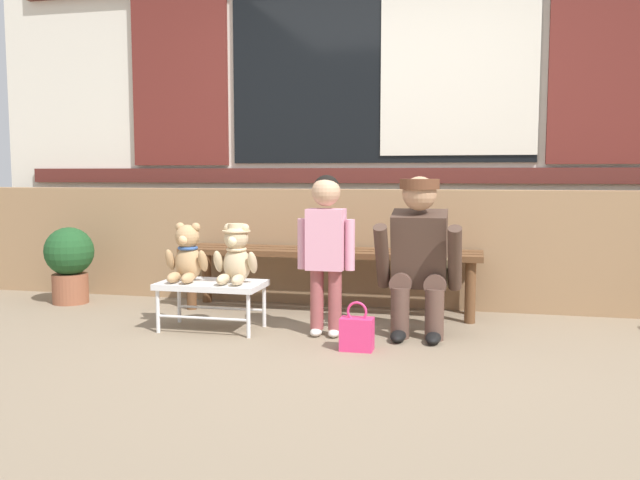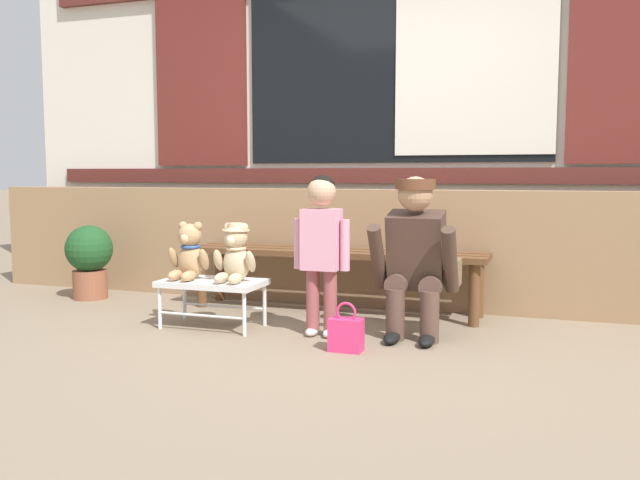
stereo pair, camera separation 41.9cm
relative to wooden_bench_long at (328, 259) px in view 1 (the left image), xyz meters
The scene contains 11 objects.
ground_plane 1.15m from the wooden_bench_long, 77.67° to the right, with size 60.00×60.00×0.00m, color #84725B.
brick_low_wall 0.44m from the wooden_bench_long, 57.59° to the left, with size 6.59×0.25×0.85m, color #997551.
shop_facade 1.77m from the wooden_bench_long, 75.03° to the left, with size 6.73×0.26×3.80m.
wooden_bench_long is the anchor object (origin of this frame).
small_display_bench 0.92m from the wooden_bench_long, 130.00° to the right, with size 0.64×0.36×0.30m.
teddy_bear_plain 1.02m from the wooden_bench_long, 136.96° to the right, with size 0.28×0.26×0.36m.
teddy_bear_with_hat 0.82m from the wooden_bench_long, 121.45° to the right, with size 0.28×0.27×0.36m.
child_standing 0.74m from the wooden_bench_long, 78.74° to the right, with size 0.35×0.18×0.96m.
adult_crouching 0.89m from the wooden_bench_long, 39.26° to the right, with size 0.50×0.49×0.95m.
handbag_on_ground 1.08m from the wooden_bench_long, 68.92° to the right, with size 0.18×0.11×0.27m.
potted_plant 1.95m from the wooden_bench_long, behind, with size 0.36×0.36×0.57m.
Camera 1 is at (0.77, -3.45, 0.97)m, focal length 37.56 mm.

